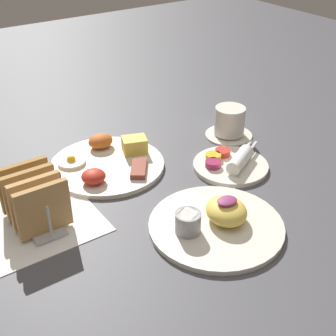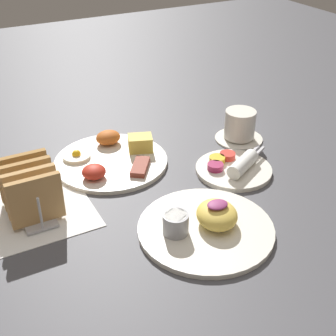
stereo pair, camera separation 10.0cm
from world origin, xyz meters
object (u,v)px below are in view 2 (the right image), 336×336
object	(u,v)px
plate_foreground	(206,224)
toast_rack	(30,190)
plate_condiments	(234,167)
plate_breakfast	(112,158)
coffee_cup	(240,127)

from	to	relation	value
plate_foreground	toast_rack	world-z (taller)	toast_rack
plate_condiments	plate_breakfast	bearing A→B (deg)	143.86
plate_condiments	toast_rack	world-z (taller)	toast_rack
plate_breakfast	coffee_cup	distance (m)	0.33
plate_breakfast	coffee_cup	xyz separation A→B (m)	(0.33, -0.04, 0.02)
plate_foreground	toast_rack	xyz separation A→B (m)	(-0.27, 0.21, 0.04)
plate_condiments	coffee_cup	size ratio (longest dim) A/B	1.54
coffee_cup	toast_rack	bearing A→B (deg)	-173.44
toast_rack	plate_foreground	bearing A→B (deg)	-37.88
plate_condiments	toast_rack	size ratio (longest dim) A/B	1.25
plate_condiments	coffee_cup	xyz separation A→B (m)	(0.10, 0.12, 0.02)
plate_foreground	coffee_cup	xyz separation A→B (m)	(0.27, 0.27, 0.02)
plate_foreground	coffee_cup	bearing A→B (deg)	45.49
plate_breakfast	toast_rack	world-z (taller)	toast_rack
plate_breakfast	plate_foreground	xyz separation A→B (m)	(0.06, -0.31, 0.00)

